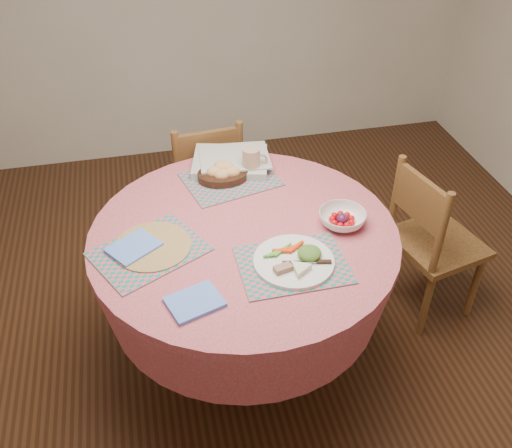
# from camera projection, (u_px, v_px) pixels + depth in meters

# --- Properties ---
(ground) EXTENTS (4.00, 4.00, 0.00)m
(ground) POSITION_uv_depth(u_px,v_px,m) (246.00, 354.00, 2.73)
(ground) COLOR #331C0F
(ground) RESTS_ON ground
(dining_table) EXTENTS (1.24, 1.24, 0.75)m
(dining_table) POSITION_uv_depth(u_px,v_px,m) (244.00, 268.00, 2.39)
(dining_table) COLOR #C75C6B
(dining_table) RESTS_ON ground
(chair_right) EXTENTS (0.45, 0.47, 0.85)m
(chair_right) POSITION_uv_depth(u_px,v_px,m) (431.00, 240.00, 2.72)
(chair_right) COLOR brown
(chair_right) RESTS_ON ground
(chair_back) EXTENTS (0.43, 0.41, 0.85)m
(chair_back) POSITION_uv_depth(u_px,v_px,m) (205.00, 184.00, 3.09)
(chair_back) COLOR brown
(chair_back) RESTS_ON ground
(placemat_front) EXTENTS (0.40, 0.30, 0.01)m
(placemat_front) POSITION_uv_depth(u_px,v_px,m) (293.00, 265.00, 2.11)
(placemat_front) COLOR #178377
(placemat_front) RESTS_ON dining_table
(placemat_left) EXTENTS (0.49, 0.45, 0.01)m
(placemat_left) POSITION_uv_depth(u_px,v_px,m) (149.00, 251.00, 2.17)
(placemat_left) COLOR #178377
(placemat_left) RESTS_ON dining_table
(placemat_back) EXTENTS (0.46, 0.39, 0.01)m
(placemat_back) POSITION_uv_depth(u_px,v_px,m) (231.00, 179.00, 2.56)
(placemat_back) COLOR #178377
(placemat_back) RESTS_ON dining_table
(wicker_trivet) EXTENTS (0.30, 0.30, 0.01)m
(wicker_trivet) POSITION_uv_depth(u_px,v_px,m) (152.00, 247.00, 2.19)
(wicker_trivet) COLOR olive
(wicker_trivet) RESTS_ON dining_table
(napkin_near) EXTENTS (0.21, 0.19, 0.01)m
(napkin_near) POSITION_uv_depth(u_px,v_px,m) (195.00, 302.00, 1.95)
(napkin_near) COLOR #5F86F5
(napkin_near) RESTS_ON dining_table
(napkin_far) EXTENTS (0.23, 0.22, 0.01)m
(napkin_far) POSITION_uv_depth(u_px,v_px,m) (134.00, 248.00, 2.17)
(napkin_far) COLOR #5F86F5
(napkin_far) RESTS_ON placemat_left
(dinner_plate) EXTENTS (0.30, 0.30, 0.05)m
(dinner_plate) POSITION_uv_depth(u_px,v_px,m) (296.00, 260.00, 2.10)
(dinner_plate) COLOR white
(dinner_plate) RESTS_ON placemat_front
(bread_bowl) EXTENTS (0.23, 0.23, 0.08)m
(bread_bowl) POSITION_uv_depth(u_px,v_px,m) (223.00, 173.00, 2.55)
(bread_bowl) COLOR black
(bread_bowl) RESTS_ON placemat_back
(latte_mug) EXTENTS (0.12, 0.08, 0.13)m
(latte_mug) POSITION_uv_depth(u_px,v_px,m) (252.00, 161.00, 2.56)
(latte_mug) COLOR tan
(latte_mug) RESTS_ON placemat_back
(fruit_bowl) EXTENTS (0.23, 0.23, 0.06)m
(fruit_bowl) POSITION_uv_depth(u_px,v_px,m) (342.00, 219.00, 2.29)
(fruit_bowl) COLOR white
(fruit_bowl) RESTS_ON dining_table
(newspaper_stack) EXTENTS (0.39, 0.34, 0.04)m
(newspaper_stack) POSITION_uv_depth(u_px,v_px,m) (231.00, 161.00, 2.65)
(newspaper_stack) COLOR silver
(newspaper_stack) RESTS_ON dining_table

